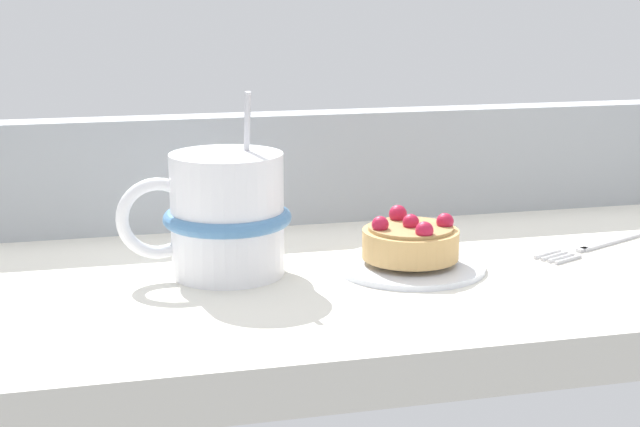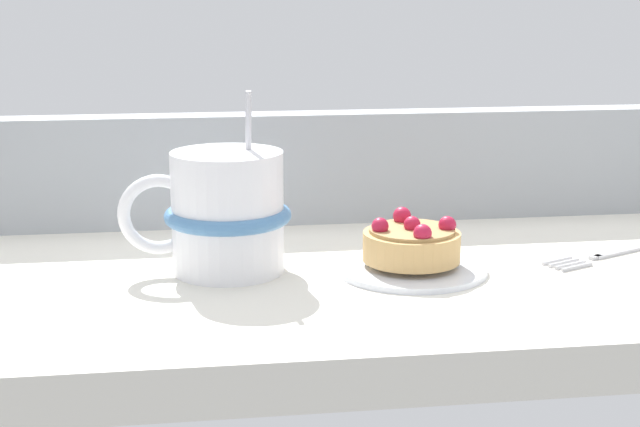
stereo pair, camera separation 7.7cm
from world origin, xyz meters
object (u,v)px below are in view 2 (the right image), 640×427
Objects in this scene: dessert_plate at (411,266)px; dessert_fork at (621,250)px; raspberry_tart at (412,243)px; coffee_mug at (225,212)px.

dessert_fork is at bearing 7.58° from dessert_plate.
raspberry_tart is 19.76cm from dessert_fork.
raspberry_tart is (0.01, -0.00, 1.97)cm from dessert_plate.
dessert_plate is 1.97cm from raspberry_tart.
dessert_plate is at bearing 152.96° from raspberry_tart.
coffee_mug is (-15.07, 2.31, 4.51)cm from dessert_plate.
dessert_fork is (19.47, 2.59, -2.12)cm from raspberry_tart.
dessert_plate is at bearing -8.71° from coffee_mug.
raspberry_tart is at bearing -8.72° from coffee_mug.
coffee_mug is at bearing 171.28° from raspberry_tart.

